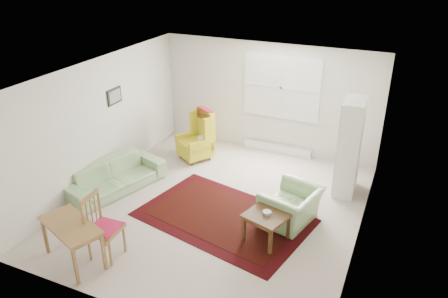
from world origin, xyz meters
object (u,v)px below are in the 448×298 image
at_px(cabinet, 350,147).
at_px(desk, 73,243).
at_px(coffee_table, 266,227).
at_px(armchair, 291,203).
at_px(wingback_chair, 194,136).
at_px(stool, 207,148).
at_px(sofa, 113,171).
at_px(desk_chair, 105,227).

distance_m(cabinet, desk, 5.12).
bearing_deg(desk, coffee_table, 34.02).
bearing_deg(armchair, desk, -35.22).
bearing_deg(coffee_table, cabinet, 67.12).
relative_size(armchair, desk, 0.91).
distance_m(armchair, coffee_table, 0.71).
height_order(wingback_chair, coffee_table, wingback_chair).
xyz_separation_m(stool, desk, (-0.28, -3.98, 0.08)).
relative_size(wingback_chair, cabinet, 0.60).
xyz_separation_m(armchair, desk, (-2.70, -2.35, -0.04)).
xyz_separation_m(wingback_chair, cabinet, (3.33, -0.05, 0.37)).
xyz_separation_m(sofa, armchair, (3.45, 0.35, -0.03)).
bearing_deg(wingback_chair, desk, -59.56).
bearing_deg(armchair, stool, -110.30).
xyz_separation_m(sofa, cabinet, (4.14, 1.80, 0.53)).
distance_m(coffee_table, stool, 3.18).
distance_m(wingback_chair, desk_chair, 3.56).
bearing_deg(wingback_chair, cabinet, 30.44).
bearing_deg(coffee_table, desk_chair, -146.93).
bearing_deg(stool, wingback_chair, -150.20).
bearing_deg(wingback_chair, coffee_table, -10.48).
xyz_separation_m(wingback_chair, stool, (0.23, 0.13, -0.31)).
distance_m(wingback_chair, desk, 3.85).
relative_size(stool, desk, 0.49).
height_order(sofa, desk_chair, desk_chair).
bearing_deg(desk_chair, wingback_chair, 2.69).
height_order(sofa, cabinet, cabinet).
height_order(sofa, stool, sofa).
bearing_deg(stool, coffee_table, -46.24).
height_order(armchair, cabinet, cabinet).
bearing_deg(cabinet, desk_chair, -132.65).
bearing_deg(sofa, desk, -141.95).
xyz_separation_m(desk, desk_chair, (0.37, 0.30, 0.19)).
distance_m(armchair, desk_chair, 3.10).
bearing_deg(sofa, stool, -10.35).
distance_m(armchair, desk, 3.58).
xyz_separation_m(armchair, cabinet, (0.68, 1.45, 0.56)).
bearing_deg(armchair, desk_chair, -34.90).
height_order(stool, desk, desk).
height_order(wingback_chair, stool, wingback_chair).
height_order(armchair, stool, armchair).
bearing_deg(cabinet, sofa, -158.39).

